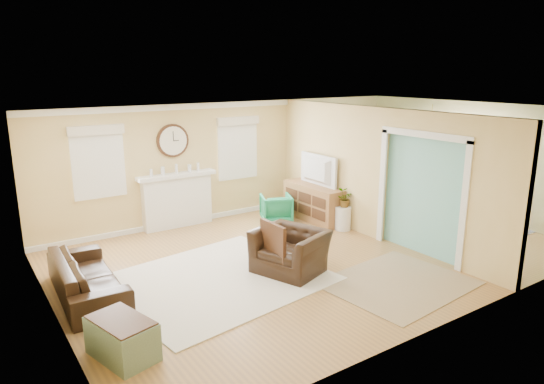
# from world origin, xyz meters

# --- Properties ---
(floor) EXTENTS (9.00, 9.00, 0.00)m
(floor) POSITION_xyz_m (0.00, 0.00, 0.00)
(floor) COLOR olive
(floor) RESTS_ON ground
(wall_back) EXTENTS (9.00, 0.02, 2.60)m
(wall_back) POSITION_xyz_m (0.00, 3.00, 1.30)
(wall_back) COLOR tan
(wall_back) RESTS_ON ground
(wall_front) EXTENTS (9.00, 0.02, 2.60)m
(wall_front) POSITION_xyz_m (0.00, -3.00, 1.30)
(wall_front) COLOR tan
(wall_front) RESTS_ON ground
(wall_left) EXTENTS (0.02, 6.00, 2.60)m
(wall_left) POSITION_xyz_m (-4.50, 0.00, 1.30)
(wall_left) COLOR tan
(wall_left) RESTS_ON ground
(wall_right) EXTENTS (0.02, 6.00, 2.60)m
(wall_right) POSITION_xyz_m (4.50, 0.00, 1.30)
(wall_right) COLOR tan
(wall_right) RESTS_ON ground
(ceiling) EXTENTS (9.00, 6.00, 0.02)m
(ceiling) POSITION_xyz_m (0.00, 0.00, 2.60)
(ceiling) COLOR white
(ceiling) RESTS_ON wall_back
(partition) EXTENTS (0.17, 6.00, 2.60)m
(partition) POSITION_xyz_m (1.51, 0.28, 1.36)
(partition) COLOR tan
(partition) RESTS_ON ground
(fireplace) EXTENTS (1.70, 0.30, 1.17)m
(fireplace) POSITION_xyz_m (-1.50, 2.88, 0.60)
(fireplace) COLOR white
(fireplace) RESTS_ON ground
(wall_clock) EXTENTS (0.70, 0.07, 0.70)m
(wall_clock) POSITION_xyz_m (-1.50, 2.97, 1.85)
(wall_clock) COLOR #4C2F1E
(wall_clock) RESTS_ON wall_back
(window_left) EXTENTS (1.05, 0.13, 1.42)m
(window_left) POSITION_xyz_m (-3.05, 2.95, 1.66)
(window_left) COLOR white
(window_left) RESTS_ON wall_back
(window_right) EXTENTS (1.05, 0.13, 1.42)m
(window_right) POSITION_xyz_m (0.05, 2.95, 1.66)
(window_right) COLOR white
(window_right) RESTS_ON wall_back
(french_doors) EXTENTS (0.06, 1.70, 2.20)m
(french_doors) POSITION_xyz_m (4.45, 0.00, 1.10)
(french_doors) COLOR white
(french_doors) RESTS_ON ground
(pendant) EXTENTS (0.30, 0.30, 0.55)m
(pendant) POSITION_xyz_m (3.00, 0.00, 2.20)
(pendant) COLOR gold
(pendant) RESTS_ON ceiling
(rug_cream) EXTENTS (3.55, 3.19, 0.02)m
(rug_cream) POSITION_xyz_m (-2.12, -0.06, 0.01)
(rug_cream) COLOR beige
(rug_cream) RESTS_ON floor
(rug_jute) EXTENTS (2.34, 1.98, 0.01)m
(rug_jute) POSITION_xyz_m (0.20, -1.78, 0.01)
(rug_jute) COLOR tan
(rug_jute) RESTS_ON floor
(rug_grey) EXTENTS (2.62, 3.28, 0.01)m
(rug_grey) POSITION_xyz_m (3.33, -0.05, 0.01)
(rug_grey) COLOR slate
(rug_grey) RESTS_ON floor
(sofa) EXTENTS (0.91, 2.13, 0.61)m
(sofa) POSITION_xyz_m (-3.97, 0.51, 0.31)
(sofa) COLOR black
(sofa) RESTS_ON floor
(eames_chair) EXTENTS (1.28, 1.36, 0.71)m
(eames_chair) POSITION_xyz_m (-0.93, -0.43, 0.36)
(eames_chair) COLOR black
(eames_chair) RESTS_ON floor
(green_chair) EXTENTS (0.86, 0.87, 0.60)m
(green_chair) POSITION_xyz_m (0.45, 1.98, 0.30)
(green_chair) COLOR #1B7A52
(green_chair) RESTS_ON floor
(trunk) EXTENTS (0.71, 0.94, 0.48)m
(trunk) POSITION_xyz_m (-4.04, -1.36, 0.24)
(trunk) COLOR gray
(trunk) RESTS_ON floor
(credenza) EXTENTS (0.55, 1.63, 0.80)m
(credenza) POSITION_xyz_m (1.23, 1.61, 0.40)
(credenza) COLOR #8D6041
(credenza) RESTS_ON floor
(tv) EXTENTS (0.16, 1.18, 0.68)m
(tv) POSITION_xyz_m (1.21, 1.61, 1.14)
(tv) COLOR black
(tv) RESTS_ON credenza
(garden_stool) EXTENTS (0.34, 0.34, 0.50)m
(garden_stool) POSITION_xyz_m (1.28, 0.71, 0.25)
(garden_stool) COLOR white
(garden_stool) RESTS_ON floor
(potted_plant) EXTENTS (0.42, 0.44, 0.37)m
(potted_plant) POSITION_xyz_m (1.28, 0.71, 0.68)
(potted_plant) COLOR #337F33
(potted_plant) RESTS_ON garden_stool
(dining_table) EXTENTS (1.24, 2.02, 0.68)m
(dining_table) POSITION_xyz_m (3.33, -0.05, 0.34)
(dining_table) COLOR #4C2F1E
(dining_table) RESTS_ON floor
(dining_chair_n) EXTENTS (0.47, 0.47, 1.03)m
(dining_chair_n) POSITION_xyz_m (3.33, 1.02, 0.61)
(dining_chair_n) COLOR slate
(dining_chair_n) RESTS_ON floor
(dining_chair_s) EXTENTS (0.45, 0.45, 0.87)m
(dining_chair_s) POSITION_xyz_m (3.23, -1.15, 0.51)
(dining_chair_s) COLOR slate
(dining_chair_s) RESTS_ON floor
(dining_chair_w) EXTENTS (0.52, 0.52, 0.98)m
(dining_chair_w) POSITION_xyz_m (2.73, -0.06, 0.58)
(dining_chair_w) COLOR white
(dining_chair_w) RESTS_ON floor
(dining_chair_e) EXTENTS (0.46, 0.46, 0.87)m
(dining_chair_e) POSITION_xyz_m (3.99, -0.09, 0.51)
(dining_chair_e) COLOR slate
(dining_chair_e) RESTS_ON floor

